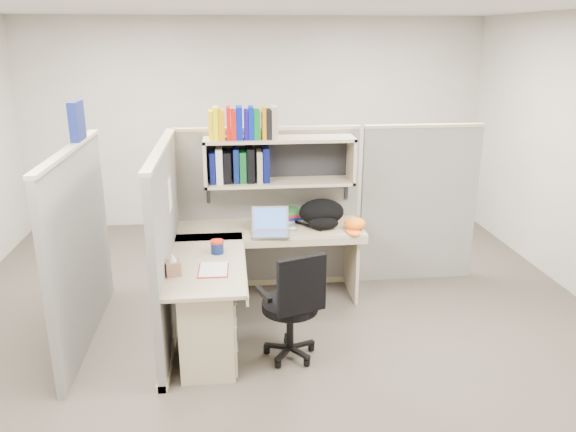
{
  "coord_description": "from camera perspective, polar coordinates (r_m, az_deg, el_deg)",
  "views": [
    {
      "loc": [
        -0.36,
        -4.42,
        2.46
      ],
      "look_at": [
        0.13,
        0.25,
        0.94
      ],
      "focal_mm": 35.0,
      "sensor_mm": 36.0,
      "label": 1
    }
  ],
  "objects": [
    {
      "name": "ground",
      "position": [
        5.07,
        -1.23,
        -11.1
      ],
      "size": [
        6.0,
        6.0,
        0.0
      ],
      "primitive_type": "plane",
      "color": "#332F27",
      "rests_on": "ground"
    },
    {
      "name": "snack_canister",
      "position": [
        4.7,
        -7.21,
        -3.1
      ],
      "size": [
        0.11,
        0.11,
        0.11
      ],
      "color": "navy",
      "rests_on": "desk"
    },
    {
      "name": "paper_cup",
      "position": [
        5.4,
        -2.71,
        -0.21
      ],
      "size": [
        0.09,
        0.09,
        0.11
      ],
      "primitive_type": "cylinder",
      "rotation": [
        0.0,
        0.0,
        -0.2
      ],
      "color": "white",
      "rests_on": "desk"
    },
    {
      "name": "backpack",
      "position": [
        5.29,
        3.53,
        0.23
      ],
      "size": [
        0.52,
        0.46,
        0.25
      ],
      "primitive_type": null,
      "rotation": [
        0.0,
        0.0,
        0.35
      ],
      "color": "black",
      "rests_on": "desk"
    },
    {
      "name": "laptop",
      "position": [
        5.06,
        -1.82,
        -0.64
      ],
      "size": [
        0.36,
        0.36,
        0.24
      ],
      "primitive_type": null,
      "rotation": [
        0.0,
        0.0,
        -0.07
      ],
      "color": "#AEAEB3",
      "rests_on": "desk"
    },
    {
      "name": "desk",
      "position": [
        4.6,
        -6.07,
        -8.24
      ],
      "size": [
        1.74,
        1.75,
        0.73
      ],
      "color": "tan",
      "rests_on": "ground"
    },
    {
      "name": "room_shell",
      "position": [
        4.52,
        -1.36,
        7.18
      ],
      "size": [
        6.0,
        6.0,
        6.0
      ],
      "color": "#ABA69A",
      "rests_on": "ground"
    },
    {
      "name": "mouse",
      "position": [
        5.22,
        0.38,
        -1.26
      ],
      "size": [
        0.1,
        0.07,
        0.03
      ],
      "primitive_type": "ellipsoid",
      "rotation": [
        0.0,
        0.0,
        0.14
      ],
      "color": "#9AB3DB",
      "rests_on": "desk"
    },
    {
      "name": "book_stack",
      "position": [
        5.49,
        0.36,
        0.14
      ],
      "size": [
        0.21,
        0.25,
        0.11
      ],
      "primitive_type": null,
      "rotation": [
        0.0,
        0.0,
        0.22
      ],
      "color": "gray",
      "rests_on": "desk"
    },
    {
      "name": "tissue_box",
      "position": [
        4.33,
        -11.64,
        -4.8
      ],
      "size": [
        0.13,
        0.13,
        0.17
      ],
      "primitive_type": null,
      "rotation": [
        0.0,
        0.0,
        0.25
      ],
      "color": "#9E7159",
      "rests_on": "desk"
    },
    {
      "name": "task_chair",
      "position": [
        4.45,
        0.43,
        -10.72
      ],
      "size": [
        0.53,
        0.5,
        0.93
      ],
      "color": "black",
      "rests_on": "ground"
    },
    {
      "name": "loose_paper",
      "position": [
        4.4,
        -7.58,
        -5.38
      ],
      "size": [
        0.22,
        0.29,
        0.0
      ],
      "primitive_type": null,
      "rotation": [
        0.0,
        0.0,
        -0.03
      ],
      "color": "white",
      "rests_on": "desk"
    },
    {
      "name": "orange_cap",
      "position": [
        5.27,
        6.79,
        -0.76
      ],
      "size": [
        0.27,
        0.29,
        0.11
      ],
      "primitive_type": null,
      "rotation": [
        0.0,
        0.0,
        -0.33
      ],
      "color": "orange",
      "rests_on": "desk"
    },
    {
      "name": "cubicle",
      "position": [
        5.12,
        -5.83,
        0.15
      ],
      "size": [
        3.79,
        1.84,
        1.95
      ],
      "color": "slate",
      "rests_on": "ground"
    }
  ]
}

